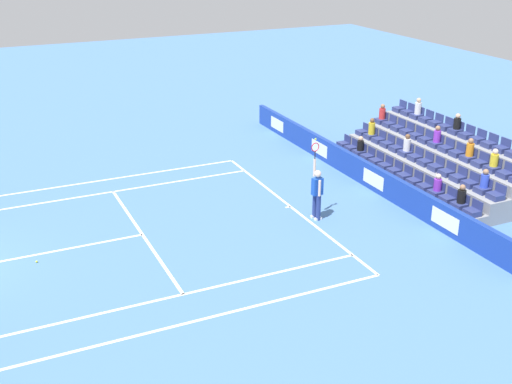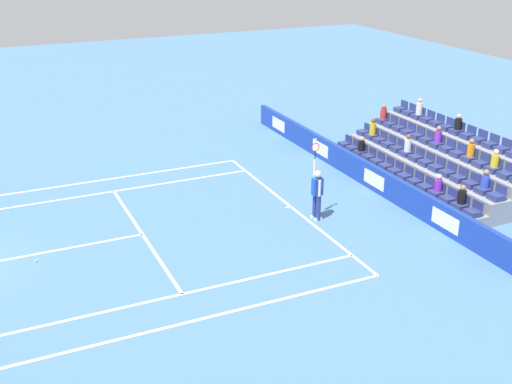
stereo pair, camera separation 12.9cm
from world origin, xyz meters
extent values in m
cube|color=white|center=(0.00, -11.89, 0.00)|extent=(10.97, 0.10, 0.01)
cube|color=white|center=(0.00, -6.40, 0.00)|extent=(8.23, 0.10, 0.01)
cube|color=white|center=(0.00, -3.20, 0.00)|extent=(0.10, 6.40, 0.01)
cube|color=white|center=(4.12, -5.95, 0.00)|extent=(0.10, 11.89, 0.01)
cube|color=white|center=(-4.12, -5.95, 0.00)|extent=(0.10, 11.89, 0.01)
cube|color=white|center=(5.49, -5.95, 0.00)|extent=(0.10, 11.89, 0.01)
cube|color=white|center=(-5.49, -5.95, 0.00)|extent=(0.10, 11.89, 0.01)
cube|color=white|center=(0.00, -11.79, 0.00)|extent=(0.10, 0.20, 0.01)
cube|color=#193899|center=(0.00, -15.54, 0.48)|extent=(20.45, 0.20, 0.96)
cube|color=white|center=(-4.09, -15.43, 0.48)|extent=(1.31, 0.01, 0.54)
cube|color=white|center=(0.00, -15.43, 0.48)|extent=(1.31, 0.01, 0.54)
cube|color=white|center=(4.09, -15.43, 0.48)|extent=(1.31, 0.01, 0.54)
cube|color=white|center=(8.18, -15.43, 0.48)|extent=(1.31, 0.01, 0.54)
cylinder|color=navy|center=(-1.41, -12.22, 0.45)|extent=(0.16, 0.16, 0.90)
cylinder|color=navy|center=(-1.17, -12.21, 0.45)|extent=(0.16, 0.16, 0.90)
cube|color=white|center=(-1.41, -12.22, 0.04)|extent=(0.13, 0.26, 0.08)
cube|color=white|center=(-1.17, -12.21, 0.04)|extent=(0.13, 0.26, 0.08)
cube|color=#1947B2|center=(-1.29, -12.21, 1.20)|extent=(0.23, 0.37, 0.60)
sphere|color=beige|center=(-1.29, -12.21, 1.66)|extent=(0.24, 0.24, 0.24)
cylinder|color=beige|center=(-1.07, -12.21, 1.81)|extent=(0.09, 0.09, 0.62)
cylinder|color=beige|center=(-1.51, -12.17, 1.22)|extent=(0.09, 0.09, 0.56)
cylinder|color=black|center=(-1.07, -12.21, 2.26)|extent=(0.04, 0.04, 0.28)
torus|color=red|center=(-1.07, -12.21, 2.54)|extent=(0.04, 0.31, 0.31)
sphere|color=#D1E533|center=(-1.07, -12.21, 2.82)|extent=(0.07, 0.07, 0.07)
cube|color=gray|center=(0.00, -16.61, 0.21)|extent=(8.68, 0.95, 0.42)
cube|color=navy|center=(-4.03, -16.61, 0.52)|extent=(0.48, 0.44, 0.20)
cube|color=navy|center=(-4.03, -16.81, 0.77)|extent=(0.48, 0.04, 0.30)
cube|color=navy|center=(-3.41, -16.61, 0.52)|extent=(0.48, 0.44, 0.20)
cube|color=navy|center=(-3.41, -16.81, 0.77)|extent=(0.48, 0.04, 0.30)
cube|color=navy|center=(-2.79, -16.61, 0.52)|extent=(0.48, 0.44, 0.20)
cube|color=navy|center=(-2.79, -16.81, 0.77)|extent=(0.48, 0.04, 0.30)
cube|color=navy|center=(-2.17, -16.61, 0.52)|extent=(0.48, 0.44, 0.20)
cube|color=navy|center=(-2.17, -16.81, 0.77)|extent=(0.48, 0.04, 0.30)
cube|color=navy|center=(-1.55, -16.61, 0.52)|extent=(0.48, 0.44, 0.20)
cube|color=navy|center=(-1.55, -16.81, 0.77)|extent=(0.48, 0.04, 0.30)
cube|color=navy|center=(-0.93, -16.61, 0.52)|extent=(0.48, 0.44, 0.20)
cube|color=navy|center=(-0.93, -16.81, 0.77)|extent=(0.48, 0.04, 0.30)
cube|color=navy|center=(-0.31, -16.61, 0.52)|extent=(0.48, 0.44, 0.20)
cube|color=navy|center=(-0.31, -16.81, 0.77)|extent=(0.48, 0.04, 0.30)
cube|color=navy|center=(0.31, -16.61, 0.52)|extent=(0.48, 0.44, 0.20)
cube|color=navy|center=(0.31, -16.81, 0.77)|extent=(0.48, 0.04, 0.30)
cube|color=navy|center=(0.93, -16.61, 0.52)|extent=(0.48, 0.44, 0.20)
cube|color=navy|center=(0.93, -16.81, 0.77)|extent=(0.48, 0.04, 0.30)
cube|color=navy|center=(1.55, -16.61, 0.52)|extent=(0.48, 0.44, 0.20)
cube|color=navy|center=(1.55, -16.81, 0.77)|extent=(0.48, 0.04, 0.30)
cube|color=navy|center=(2.17, -16.61, 0.52)|extent=(0.48, 0.44, 0.20)
cube|color=navy|center=(2.17, -16.81, 0.77)|extent=(0.48, 0.04, 0.30)
cube|color=navy|center=(2.79, -16.61, 0.52)|extent=(0.48, 0.44, 0.20)
cube|color=navy|center=(2.79, -16.81, 0.77)|extent=(0.48, 0.04, 0.30)
cube|color=navy|center=(3.41, -16.61, 0.52)|extent=(0.48, 0.44, 0.20)
cube|color=navy|center=(3.41, -16.81, 0.77)|extent=(0.48, 0.04, 0.30)
cube|color=navy|center=(4.03, -16.61, 0.52)|extent=(0.48, 0.44, 0.20)
cube|color=navy|center=(4.03, -16.81, 0.77)|extent=(0.48, 0.04, 0.30)
cube|color=gray|center=(0.00, -17.56, 0.42)|extent=(8.68, 0.95, 0.84)
cube|color=navy|center=(-4.03, -17.56, 0.94)|extent=(0.48, 0.44, 0.20)
cube|color=navy|center=(-4.03, -17.76, 1.19)|extent=(0.48, 0.04, 0.30)
cube|color=navy|center=(-3.41, -17.56, 0.94)|extent=(0.48, 0.44, 0.20)
cube|color=navy|center=(-3.41, -17.76, 1.19)|extent=(0.48, 0.04, 0.30)
cube|color=navy|center=(-2.79, -17.56, 0.94)|extent=(0.48, 0.44, 0.20)
cube|color=navy|center=(-2.79, -17.76, 1.19)|extent=(0.48, 0.04, 0.30)
cube|color=navy|center=(-2.17, -17.56, 0.94)|extent=(0.48, 0.44, 0.20)
cube|color=navy|center=(-2.17, -17.76, 1.19)|extent=(0.48, 0.04, 0.30)
cube|color=navy|center=(-1.55, -17.56, 0.94)|extent=(0.48, 0.44, 0.20)
cube|color=navy|center=(-1.55, -17.76, 1.19)|extent=(0.48, 0.04, 0.30)
cube|color=navy|center=(-0.93, -17.56, 0.94)|extent=(0.48, 0.44, 0.20)
cube|color=navy|center=(-0.93, -17.76, 1.19)|extent=(0.48, 0.04, 0.30)
cube|color=navy|center=(-0.31, -17.56, 0.94)|extent=(0.48, 0.44, 0.20)
cube|color=navy|center=(-0.31, -17.76, 1.19)|extent=(0.48, 0.04, 0.30)
cube|color=navy|center=(0.31, -17.56, 0.94)|extent=(0.48, 0.44, 0.20)
cube|color=navy|center=(0.31, -17.76, 1.19)|extent=(0.48, 0.04, 0.30)
cube|color=navy|center=(0.93, -17.56, 0.94)|extent=(0.48, 0.44, 0.20)
cube|color=navy|center=(0.93, -17.76, 1.19)|extent=(0.48, 0.04, 0.30)
cube|color=navy|center=(1.55, -17.56, 0.94)|extent=(0.48, 0.44, 0.20)
cube|color=navy|center=(1.55, -17.76, 1.19)|extent=(0.48, 0.04, 0.30)
cube|color=navy|center=(2.17, -17.56, 0.94)|extent=(0.48, 0.44, 0.20)
cube|color=navy|center=(2.17, -17.76, 1.19)|extent=(0.48, 0.04, 0.30)
cube|color=navy|center=(2.79, -17.56, 0.94)|extent=(0.48, 0.44, 0.20)
cube|color=navy|center=(2.79, -17.76, 1.19)|extent=(0.48, 0.04, 0.30)
cube|color=navy|center=(3.41, -17.56, 0.94)|extent=(0.48, 0.44, 0.20)
cube|color=navy|center=(3.41, -17.76, 1.19)|extent=(0.48, 0.04, 0.30)
cube|color=navy|center=(4.03, -17.56, 0.94)|extent=(0.48, 0.44, 0.20)
cube|color=navy|center=(4.03, -17.76, 1.19)|extent=(0.48, 0.04, 0.30)
cube|color=gray|center=(0.00, -18.51, 0.63)|extent=(8.68, 0.95, 1.26)
cube|color=navy|center=(-3.41, -18.51, 1.36)|extent=(0.48, 0.44, 0.20)
cube|color=navy|center=(-3.41, -18.71, 1.61)|extent=(0.48, 0.04, 0.30)
cube|color=navy|center=(-2.79, -18.51, 1.36)|extent=(0.48, 0.44, 0.20)
cube|color=navy|center=(-2.79, -18.71, 1.61)|extent=(0.48, 0.04, 0.30)
cube|color=navy|center=(-2.17, -18.51, 1.36)|extent=(0.48, 0.44, 0.20)
cube|color=navy|center=(-2.17, -18.71, 1.61)|extent=(0.48, 0.04, 0.30)
cube|color=navy|center=(-1.55, -18.51, 1.36)|extent=(0.48, 0.44, 0.20)
cube|color=navy|center=(-1.55, -18.71, 1.61)|extent=(0.48, 0.04, 0.30)
cube|color=navy|center=(-0.93, -18.51, 1.36)|extent=(0.48, 0.44, 0.20)
cube|color=navy|center=(-0.93, -18.71, 1.61)|extent=(0.48, 0.04, 0.30)
cube|color=navy|center=(-0.31, -18.51, 1.36)|extent=(0.48, 0.44, 0.20)
cube|color=navy|center=(-0.31, -18.71, 1.61)|extent=(0.48, 0.04, 0.30)
cube|color=navy|center=(0.31, -18.51, 1.36)|extent=(0.48, 0.44, 0.20)
cube|color=navy|center=(0.31, -18.71, 1.61)|extent=(0.48, 0.04, 0.30)
cube|color=navy|center=(0.93, -18.51, 1.36)|extent=(0.48, 0.44, 0.20)
cube|color=navy|center=(0.93, -18.71, 1.61)|extent=(0.48, 0.04, 0.30)
cube|color=navy|center=(1.55, -18.51, 1.36)|extent=(0.48, 0.44, 0.20)
cube|color=navy|center=(1.55, -18.71, 1.61)|extent=(0.48, 0.04, 0.30)
cube|color=navy|center=(2.17, -18.51, 1.36)|extent=(0.48, 0.44, 0.20)
cube|color=navy|center=(2.17, -18.71, 1.61)|extent=(0.48, 0.04, 0.30)
cube|color=navy|center=(2.79, -18.51, 1.36)|extent=(0.48, 0.44, 0.20)
cube|color=navy|center=(2.79, -18.71, 1.61)|extent=(0.48, 0.04, 0.30)
cube|color=navy|center=(3.41, -18.51, 1.36)|extent=(0.48, 0.44, 0.20)
cube|color=navy|center=(3.41, -18.71, 1.61)|extent=(0.48, 0.04, 0.30)
cube|color=navy|center=(4.03, -18.51, 1.36)|extent=(0.48, 0.44, 0.20)
cube|color=navy|center=(4.03, -18.71, 1.61)|extent=(0.48, 0.04, 0.30)
cube|color=gray|center=(0.00, -19.46, 0.84)|extent=(8.68, 0.95, 1.68)
cube|color=navy|center=(-2.17, -19.46, 1.78)|extent=(0.48, 0.44, 0.20)
cube|color=navy|center=(-2.17, -19.66, 2.03)|extent=(0.48, 0.04, 0.30)
cube|color=navy|center=(-1.55, -19.46, 1.78)|extent=(0.48, 0.44, 0.20)
cube|color=navy|center=(-1.55, -19.66, 2.03)|extent=(0.48, 0.04, 0.30)
cube|color=navy|center=(-0.93, -19.46, 1.78)|extent=(0.48, 0.44, 0.20)
cube|color=navy|center=(-0.93, -19.66, 2.03)|extent=(0.48, 0.04, 0.30)
cube|color=navy|center=(-0.31, -19.46, 1.78)|extent=(0.48, 0.44, 0.20)
cube|color=navy|center=(-0.31, -19.66, 2.03)|extent=(0.48, 0.04, 0.30)
cube|color=navy|center=(0.31, -19.46, 1.78)|extent=(0.48, 0.44, 0.20)
cube|color=navy|center=(0.31, -19.66, 2.03)|extent=(0.48, 0.04, 0.30)
cube|color=navy|center=(0.93, -19.46, 1.78)|extent=(0.48, 0.44, 0.20)
cube|color=navy|center=(0.93, -19.66, 2.03)|extent=(0.48, 0.04, 0.30)
cube|color=navy|center=(1.55, -19.46, 1.78)|extent=(0.48, 0.44, 0.20)
cube|color=navy|center=(1.55, -19.66, 2.03)|extent=(0.48, 0.04, 0.30)
cube|color=navy|center=(2.17, -19.46, 1.78)|extent=(0.48, 0.44, 0.20)
cube|color=navy|center=(2.17, -19.66, 2.03)|extent=(0.48, 0.04, 0.30)
cube|color=navy|center=(2.79, -19.46, 1.78)|extent=(0.48, 0.44, 0.20)
cube|color=navy|center=(2.79, -19.66, 2.03)|extent=(0.48, 0.04, 0.30)
cube|color=navy|center=(3.41, -19.46, 1.78)|extent=(0.48, 0.44, 0.20)
cube|color=navy|center=(3.41, -19.66, 2.03)|extent=(0.48, 0.04, 0.30)
cube|color=navy|center=(4.03, -19.46, 1.78)|extent=(0.48, 0.44, 0.20)
cube|color=navy|center=(4.03, -19.66, 2.03)|extent=(0.48, 0.04, 0.30)
cylinder|color=orange|center=(-1.55, -18.56, 1.70)|extent=(0.28, 0.28, 0.49)
sphere|color=#9E7251|center=(-1.55, -18.56, 2.05)|extent=(0.20, 0.20, 0.20)
cylinder|color=red|center=(4.03, -18.56, 1.70)|extent=(0.28, 0.28, 0.47)
sphere|color=#9E7251|center=(4.03, -18.56, 2.03)|extent=(0.20, 0.20, 0.20)
cylinder|color=black|center=(0.31, -19.51, 2.10)|extent=(0.28, 0.28, 0.44)
sphere|color=#D3A884|center=(0.31, -19.51, 2.42)|extent=(0.20, 0.20, 0.20)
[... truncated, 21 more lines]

